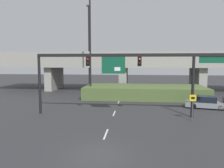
# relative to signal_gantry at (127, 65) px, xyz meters

# --- Properties ---
(ground_plane) EXTENTS (160.00, 160.00, 0.00)m
(ground_plane) POSITION_rel_signal_gantry_xyz_m (-1.42, -9.49, -5.26)
(ground_plane) COLOR #2D2D30
(lane_markings) EXTENTS (0.14, 36.58, 0.01)m
(lane_markings) POSITION_rel_signal_gantry_xyz_m (-1.42, 4.29, -5.25)
(lane_markings) COLOR silver
(lane_markings) RESTS_ON ground
(signal_gantry) EXTENTS (19.80, 0.44, 6.38)m
(signal_gantry) POSITION_rel_signal_gantry_xyz_m (0.00, 0.00, 0.00)
(signal_gantry) COLOR black
(signal_gantry) RESTS_ON ground
(speed_limit_sign) EXTENTS (0.60, 0.11, 2.54)m
(speed_limit_sign) POSITION_rel_signal_gantry_xyz_m (6.16, -1.43, -3.60)
(speed_limit_sign) COLOR #4C4C4C
(speed_limit_sign) RESTS_ON ground
(highway_light_pole_near) EXTENTS (0.70, 0.36, 15.36)m
(highway_light_pole_near) POSITION_rel_signal_gantry_xyz_m (-7.36, 16.20, 2.80)
(highway_light_pole_near) COLOR black
(highway_light_pole_near) RESTS_ON ground
(highway_light_pole_far) EXTENTS (0.70, 0.36, 15.69)m
(highway_light_pole_far) POSITION_rel_signal_gantry_xyz_m (-6.01, 10.73, 2.97)
(highway_light_pole_far) COLOR black
(highway_light_pole_far) RESTS_ON ground
(overpass_bridge) EXTENTS (49.35, 8.81, 7.37)m
(overpass_bridge) POSITION_rel_signal_gantry_xyz_m (-1.42, 20.32, -0.18)
(overpass_bridge) COLOR gray
(overpass_bridge) RESTS_ON ground
(grass_embankment) EXTENTS (18.25, 7.82, 1.79)m
(grass_embankment) POSITION_rel_signal_gantry_xyz_m (2.25, 11.91, -4.36)
(grass_embankment) COLOR #4C6033
(grass_embankment) RESTS_ON ground
(parked_sedan_near_right) EXTENTS (5.06, 2.90, 1.46)m
(parked_sedan_near_right) POSITION_rel_signal_gantry_xyz_m (9.27, 4.62, -4.58)
(parked_sedan_near_right) COLOR gray
(parked_sedan_near_right) RESTS_ON ground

